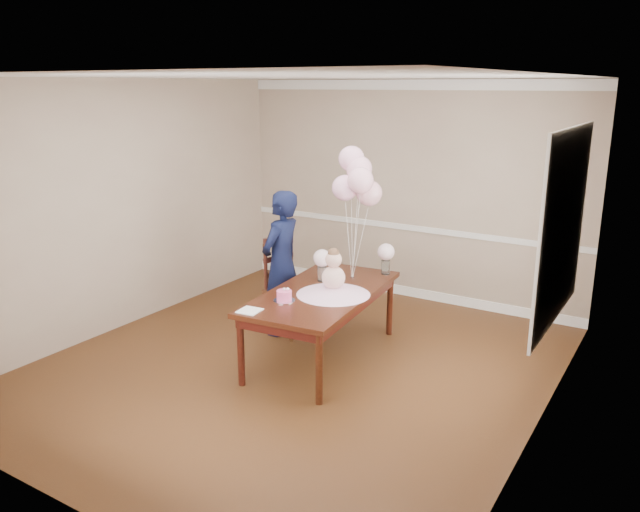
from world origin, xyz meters
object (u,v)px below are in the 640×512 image
(birthday_cake, at_px, (284,295))
(woman, at_px, (281,263))
(dining_chair_seat, at_px, (292,292))
(dining_table_top, at_px, (322,293))

(birthday_cake, height_order, woman, woman)
(dining_chair_seat, bearing_deg, birthday_cake, -46.49)
(dining_chair_seat, xyz_separation_m, woman, (-0.09, -0.05, 0.32))
(dining_table_top, bearing_deg, dining_chair_seat, 142.79)
(dining_table_top, bearing_deg, birthday_cake, -113.96)
(birthday_cake, bearing_deg, dining_table_top, 71.41)
(dining_table_top, height_order, dining_chair_seat, dining_table_top)
(birthday_cake, bearing_deg, woman, 126.59)
(dining_table_top, xyz_separation_m, woman, (-0.72, 0.34, 0.11))
(birthday_cake, xyz_separation_m, dining_chair_seat, (-0.48, 0.83, -0.29))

